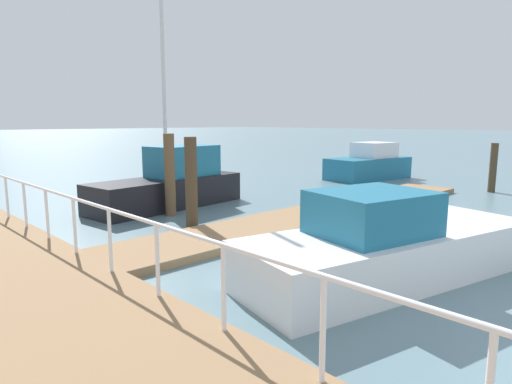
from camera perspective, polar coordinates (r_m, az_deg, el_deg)
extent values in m
plane|color=slate|center=(20.76, -25.89, 0.29)|extent=(300.00, 300.00, 0.00)
cube|color=#93704C|center=(13.47, 7.95, -2.83)|extent=(15.21, 2.00, 0.18)
cylinder|color=white|center=(4.38, 8.65, -17.20)|extent=(0.06, 0.06, 1.05)
cylinder|color=white|center=(5.30, -4.21, -12.29)|extent=(0.06, 0.06, 1.05)
cylinder|color=white|center=(6.43, -12.63, -8.62)|extent=(0.06, 0.06, 1.05)
cylinder|color=white|center=(7.66, -18.35, -5.97)|extent=(0.06, 0.06, 1.05)
cylinder|color=white|center=(8.96, -22.41, -4.04)|extent=(0.06, 0.06, 1.05)
cylinder|color=white|center=(10.31, -25.41, -2.59)|extent=(0.06, 0.06, 1.05)
cylinder|color=white|center=(11.67, -27.71, -1.47)|extent=(0.06, 0.06, 1.05)
cylinder|color=white|center=(13.06, -29.52, -0.59)|extent=(0.06, 0.06, 1.05)
cylinder|color=white|center=(10.22, -25.61, 0.30)|extent=(0.06, 26.17, 0.06)
cylinder|color=#473826|center=(11.96, -8.38, 1.18)|extent=(0.33, 0.33, 2.45)
cylinder|color=brown|center=(13.62, -11.09, 2.17)|extent=(0.32, 0.32, 2.50)
cylinder|color=#473826|center=(20.31, 28.32, 2.78)|extent=(0.28, 0.28, 2.00)
cube|color=black|center=(15.11, -11.41, -0.07)|extent=(5.60, 2.34, 0.99)
cube|color=#1E6B8C|center=(15.44, -9.47, 3.99)|extent=(2.48, 1.64, 1.05)
cylinder|color=silver|center=(15.06, -11.97, 16.83)|extent=(0.12, 0.12, 7.88)
cube|color=#1E6B8C|center=(22.81, 14.27, 2.99)|extent=(4.62, 2.57, 1.07)
cube|color=white|center=(23.07, 15.03, 5.29)|extent=(2.06, 1.84, 0.75)
cube|color=white|center=(8.60, 17.24, -7.61)|extent=(6.32, 3.30, 0.89)
cube|color=#1E6B8C|center=(7.99, 14.79, -2.62)|extent=(2.25, 2.00, 0.77)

